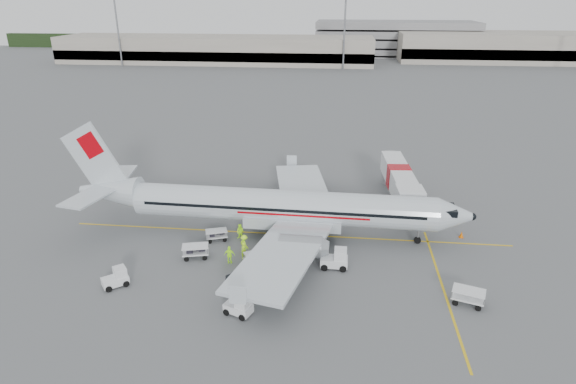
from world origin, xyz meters
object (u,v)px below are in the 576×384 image
(belt_loader, at_px, (250,271))
(tug_aft, at_px, (115,278))
(aircraft, at_px, (283,185))
(tug_fore, at_px, (334,258))
(jet_bridge, at_px, (398,185))
(tug_mid, at_px, (238,305))

(belt_loader, height_order, tug_aft, belt_loader)
(tug_aft, bearing_deg, aircraft, 0.85)
(aircraft, distance_m, tug_fore, 8.91)
(jet_bridge, height_order, belt_loader, jet_bridge)
(jet_bridge, distance_m, tug_fore, 17.00)
(jet_bridge, bearing_deg, tug_fore, -118.03)
(belt_loader, distance_m, tug_aft, 11.15)
(belt_loader, bearing_deg, tug_mid, -104.89)
(belt_loader, bearing_deg, tug_aft, 175.30)
(aircraft, xyz_separation_m, belt_loader, (-1.67, -9.02, -4.17))
(aircraft, bearing_deg, jet_bridge, 40.22)
(tug_mid, bearing_deg, tug_aft, -171.50)
(aircraft, relative_size, tug_aft, 18.90)
(tug_mid, bearing_deg, belt_loader, 110.02)
(tug_fore, bearing_deg, jet_bridge, 66.53)
(aircraft, bearing_deg, tug_mid, -96.43)
(tug_mid, xyz_separation_m, tug_aft, (-10.89, 2.56, 0.00))
(tug_mid, bearing_deg, tug_fore, 68.73)
(belt_loader, xyz_separation_m, tug_aft, (-11.02, -1.64, -0.41))
(tug_mid, bearing_deg, jet_bridge, 80.52)
(belt_loader, relative_size, tug_mid, 2.17)
(tug_aft, bearing_deg, belt_loader, -30.69)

